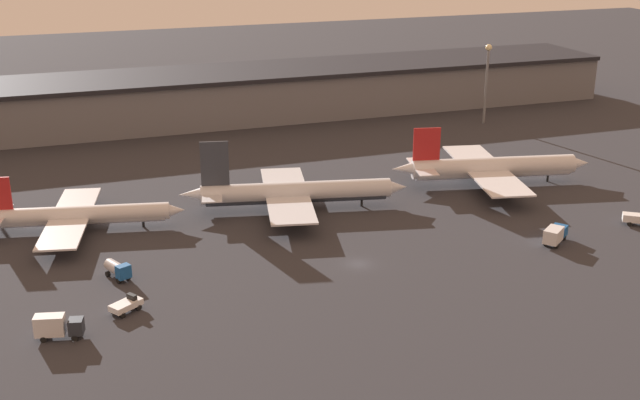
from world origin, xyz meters
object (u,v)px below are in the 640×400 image
service_vehicle_2 (555,234)px  service_vehicle_4 (118,269)px  service_vehicle_1 (57,326)px  airplane_0 (76,215)px  service_vehicle_0 (126,305)px  airplane_1 (294,193)px  airplane_2 (491,168)px

service_vehicle_2 → service_vehicle_4: bearing=134.1°
service_vehicle_1 → service_vehicle_2: (86.46, 6.42, -0.21)m
service_vehicle_1 → service_vehicle_4: size_ratio=1.22×
airplane_0 → service_vehicle_2: size_ratio=5.67×
service_vehicle_0 → service_vehicle_2: 76.41m
airplane_1 → airplane_2: (45.75, 0.96, 0.17)m
service_vehicle_0 → airplane_1: bearing=8.6°
airplane_2 → service_vehicle_0: size_ratio=8.25×
airplane_1 → service_vehicle_4: size_ratio=8.04×
airplane_2 → airplane_1: bearing=-166.9°
airplane_0 → service_vehicle_4: bearing=-66.2°
airplane_0 → service_vehicle_1: bearing=-84.9°
airplane_0 → service_vehicle_4: 24.69m
service_vehicle_0 → airplane_2: bearing=-11.1°
service_vehicle_2 → service_vehicle_4: size_ratio=1.23×
airplane_1 → service_vehicle_0: 50.11m
service_vehicle_4 → airplane_0: bearing=167.0°
service_vehicle_4 → service_vehicle_2: bearing=56.9°
airplane_1 → service_vehicle_2: bearing=-27.4°
airplane_2 → service_vehicle_2: airplane_2 is taller
service_vehicle_2 → airplane_0: bearing=118.9°
airplane_0 → service_vehicle_4: size_ratio=6.98×
service_vehicle_2 → airplane_1: bearing=102.8°
airplane_1 → service_vehicle_1: (-46.98, -38.80, -1.54)m
airplane_1 → service_vehicle_2: airplane_1 is taller
airplane_0 → service_vehicle_0: 36.85m
airplane_0 → airplane_2: airplane_2 is taller
airplane_0 → airplane_1: 42.11m
airplane_1 → service_vehicle_4: bearing=-137.9°
airplane_0 → service_vehicle_0: bearing=-70.1°
airplane_1 → service_vehicle_4: 42.77m
airplane_2 → service_vehicle_2: bearing=-88.7°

